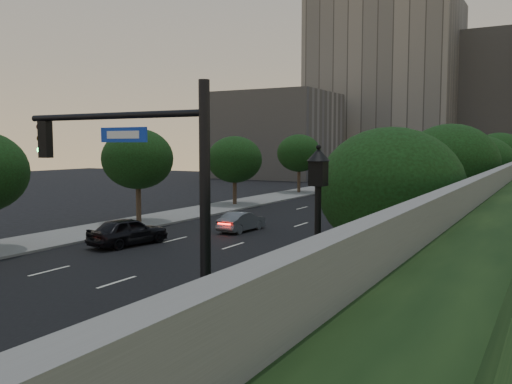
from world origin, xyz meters
The scene contains 26 objects.
ground centered at (0.00, 0.00, 0.00)m, with size 160.00×160.00×0.00m, color black.
road_surface centered at (0.00, 30.00, 0.01)m, with size 16.00×140.00×0.02m, color black.
sidewalk_right centered at (10.25, 30.00, 0.07)m, with size 4.50×140.00×0.15m, color slate.
sidewalk_left centered at (-10.25, 30.00, 0.07)m, with size 4.50×140.00×0.15m, color slate.
office_block_left centered at (-14.00, 92.00, 16.00)m, with size 26.00×20.00×32.00m, color gray.
office_block_mid centered at (6.00, 102.00, 13.00)m, with size 22.00×18.00×26.00m, color gray.
office_block_filler centered at (-26.00, 70.00, 7.00)m, with size 18.00×16.00×14.00m, color gray.
tree_right_a centered at (10.30, 8.00, 4.02)m, with size 5.20×5.20×6.24m.
tree_right_b centered at (10.30, 20.00, 4.52)m, with size 5.20×5.20×6.74m.
tree_right_c centered at (10.30, 33.00, 4.02)m, with size 5.20×5.20×6.24m.
tree_right_d centered at (10.30, 47.00, 4.52)m, with size 5.20×5.20×6.74m.
tree_right_e centered at (10.30, 62.00, 4.02)m, with size 5.20×5.20×6.24m.
tree_left_b centered at (-10.30, 18.00, 4.58)m, with size 5.00×5.00×6.71m.
tree_left_c centered at (-10.30, 31.00, 4.21)m, with size 5.00×5.00×6.34m.
tree_left_d centered at (-10.30, 45.00, 4.58)m, with size 5.00×5.00×6.71m.
traffic_signal_mast centered at (7.74, -1.45, 3.67)m, with size 5.68×0.56×7.00m.
street_lamp centered at (9.82, 2.51, 2.63)m, with size 0.64×0.64×5.62m.
pedestrian_signal centered at (8.34, -3.29, 1.57)m, with size 0.30×0.33×2.50m.
sedan_near_left centered at (-5.23, 11.39, 0.79)m, with size 1.87×4.64×1.58m, color black.
sedan_mid_left centered at (-2.23, 18.68, 0.64)m, with size 1.36×3.90×1.28m, color #5B5E63.
sedan_far_left centered at (-3.99, 47.59, 0.67)m, with size 2.21×4.79×1.33m, color black.
sedan_near_right centered at (4.07, 22.95, 0.70)m, with size 1.97×4.85×1.41m, color black.
sedan_far_right centered at (5.30, 34.33, 0.79)m, with size 1.87×4.64×1.58m, color slate.
pedestrian_a centered at (10.14, 6.08, 0.92)m, with size 0.56×0.37×1.54m, color black.
pedestrian_b centered at (11.22, 6.94, 1.03)m, with size 0.85×0.67×1.76m, color black.
pedestrian_c centered at (10.14, 12.95, 0.96)m, with size 0.95×0.40×1.62m, color black.
Camera 1 is at (15.49, -11.08, 5.64)m, focal length 38.00 mm.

